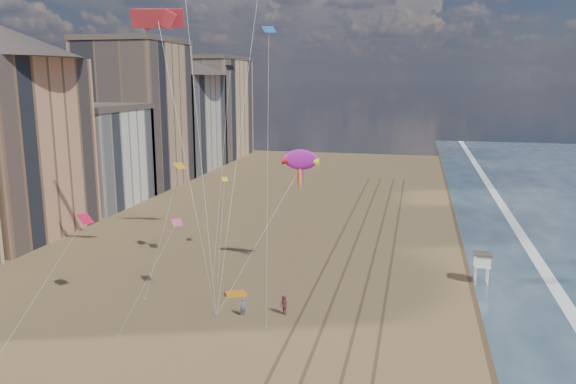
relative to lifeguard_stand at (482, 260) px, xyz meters
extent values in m
plane|color=#42301E|center=(3.20, 11.23, -2.55)|extent=(260.00, 260.00, 0.00)
plane|color=white|center=(7.40, 11.23, -2.55)|extent=(260.00, 260.00, 0.00)
cube|color=brown|center=(-17.00, 1.23, -2.54)|extent=(0.28, 120.00, 0.01)
cube|color=brown|center=(-14.60, 1.23, -2.54)|extent=(0.28, 120.00, 0.01)
cube|color=brown|center=(-11.80, 1.23, -2.54)|extent=(0.28, 120.00, 0.01)
cube|color=brown|center=(-9.60, 1.23, -2.54)|extent=(0.28, 120.00, 0.01)
cube|color=tan|center=(-61.30, 5.23, 9.45)|extent=(15.00, 20.00, 24.00)
cube|color=silver|center=(-60.80, 25.23, 5.45)|extent=(14.00, 18.00, 16.00)
cube|color=#473D38|center=(-60.80, 25.23, 13.95)|extent=(14.28, 18.36, 1.00)
cube|color=tan|center=(-61.80, 43.23, 11.45)|extent=(16.00, 20.00, 28.00)
cube|color=#473D38|center=(-61.80, 43.23, 25.95)|extent=(16.32, 20.40, 1.00)
cube|color=#BCB2A3|center=(-61.30, 63.23, 8.45)|extent=(15.00, 22.00, 22.00)
cone|color=#473D38|center=(-61.30, 63.23, 21.65)|extent=(34.22, 34.22, 4.40)
cube|color=tan|center=(-61.80, 85.23, 10.45)|extent=(16.00, 24.00, 26.00)
cube|color=#473D38|center=(-61.80, 85.23, 23.95)|extent=(16.32, 24.48, 1.00)
cylinder|color=white|center=(-0.61, -0.61, -1.63)|extent=(0.12, 0.12, 1.83)
cylinder|color=white|center=(0.61, -0.61, -1.63)|extent=(0.12, 0.12, 1.83)
cylinder|color=white|center=(-0.61, 0.61, -1.63)|extent=(0.12, 0.12, 1.83)
cylinder|color=white|center=(0.61, 0.61, -1.63)|extent=(0.12, 0.12, 1.83)
cube|color=white|center=(0.00, 0.00, -0.57)|extent=(1.63, 1.63, 0.12)
cube|color=white|center=(0.00, 0.00, 0.05)|extent=(1.53, 1.53, 1.12)
cube|color=#473D38|center=(0.00, 0.00, 0.71)|extent=(1.83, 1.83, 0.10)
cube|color=orange|center=(-24.35, -8.88, -2.44)|extent=(2.38, 2.07, 0.23)
ellipsoid|color=#A819A8|center=(-19.36, -1.07, 10.22)|extent=(4.09, 0.77, 2.43)
cone|color=red|center=(-20.82, -1.07, 10.04)|extent=(1.10, 0.91, 0.91)
cone|color=#DFEC18|center=(-17.90, -1.07, 10.04)|extent=(1.10, 0.91, 0.91)
cylinder|color=silver|center=(-21.91, -7.76, 3.38)|extent=(0.03, 0.03, 18.59)
imported|color=slate|center=(-22.07, -13.57, -1.71)|extent=(0.73, 0.69, 1.67)
imported|color=#954C50|center=(-18.49, -12.55, -1.63)|extent=(1.14, 1.11, 1.85)
cube|color=red|center=(-32.23, -7.36, 24.44)|extent=(5.24, 1.73, 1.78)
plane|color=#DF1542|center=(-37.32, -13.99, 5.82)|extent=(1.79, 1.88, 0.75)
plane|color=yellow|center=(-29.66, 3.62, 6.84)|extent=(1.15, 1.11, 0.41)
plane|color=#FE628B|center=(-29.70, -10.35, 5.01)|extent=(1.68, 1.66, 0.48)
plane|color=orange|center=(-33.74, -0.17, 8.89)|extent=(1.89, 1.91, 0.57)
plane|color=#2157B3|center=(-20.84, -8.40, 23.14)|extent=(1.91, 1.86, 0.67)
plane|color=black|center=(-29.60, 6.31, 20.01)|extent=(1.56, 1.52, 0.65)
camera|label=1|loc=(-7.27, -59.46, 18.82)|focal=35.00mm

